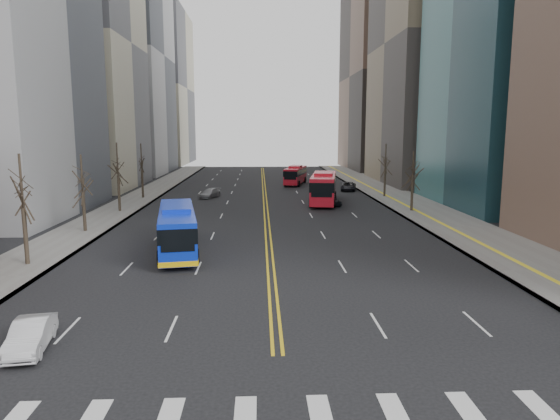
# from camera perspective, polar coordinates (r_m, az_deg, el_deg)

# --- Properties ---
(sidewalk_right) EXTENTS (7.00, 130.00, 0.15)m
(sidewalk_right) POSITION_cam_1_polar(r_m,az_deg,el_deg) (61.91, 14.75, 0.65)
(sidewalk_right) COLOR slate
(sidewalk_right) RESTS_ON ground
(sidewalk_left) EXTENTS (5.00, 130.00, 0.15)m
(sidewalk_left) POSITION_cam_1_polar(r_m,az_deg,el_deg) (61.26, -17.29, 0.45)
(sidewalk_left) COLOR slate
(sidewalk_left) RESTS_ON ground
(centerline) EXTENTS (0.55, 100.00, 0.01)m
(centerline) POSITION_cam_1_polar(r_m,az_deg,el_deg) (69.10, -1.77, 1.73)
(centerline) COLOR gold
(centerline) RESTS_ON ground
(office_towers) EXTENTS (83.00, 134.00, 58.00)m
(office_towers) POSITION_cam_1_polar(r_m,az_deg,el_deg) (83.42, -1.86, 19.49)
(office_towers) COLOR #9C9D9F
(office_towers) RESTS_ON ground
(street_trees) EXTENTS (35.20, 47.20, 7.60)m
(street_trees) POSITION_cam_1_polar(r_m,az_deg,el_deg) (48.68, -10.04, 4.28)
(street_trees) COLOR #2D231B
(street_trees) RESTS_ON ground
(blue_bus) EXTENTS (4.42, 11.99, 3.43)m
(blue_bus) POSITION_cam_1_polar(r_m,az_deg,el_deg) (37.38, -11.68, -1.95)
(blue_bus) COLOR #0E2FD2
(blue_bus) RESTS_ON ground
(red_bus_near) EXTENTS (4.73, 12.35, 3.80)m
(red_bus_near) POSITION_cam_1_polar(r_m,az_deg,el_deg) (61.54, 5.01, 2.77)
(red_bus_near) COLOR red
(red_bus_near) RESTS_ON ground
(red_bus_far) EXTENTS (4.56, 9.99, 3.12)m
(red_bus_far) POSITION_cam_1_polar(r_m,az_deg,el_deg) (82.53, 1.78, 4.14)
(red_bus_far) COLOR red
(red_bus_far) RESTS_ON ground
(car_white) EXTENTS (1.89, 3.91, 1.23)m
(car_white) POSITION_cam_1_polar(r_m,az_deg,el_deg) (23.14, -26.62, -12.68)
(car_white) COLOR silver
(car_white) RESTS_ON ground
(car_dark_mid) EXTENTS (2.96, 4.16, 1.32)m
(car_dark_mid) POSITION_cam_1_polar(r_m,az_deg,el_deg) (59.54, 5.63, 1.15)
(car_dark_mid) COLOR black
(car_dark_mid) RESTS_ON ground
(car_silver) EXTENTS (3.10, 4.42, 1.19)m
(car_silver) POSITION_cam_1_polar(r_m,az_deg,el_deg) (66.82, -8.05, 1.91)
(car_silver) COLOR gray
(car_silver) RESTS_ON ground
(car_dark_far) EXTENTS (3.03, 4.89, 1.26)m
(car_dark_far) POSITION_cam_1_polar(r_m,az_deg,el_deg) (74.76, 7.83, 2.69)
(car_dark_far) COLOR black
(car_dark_far) RESTS_ON ground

